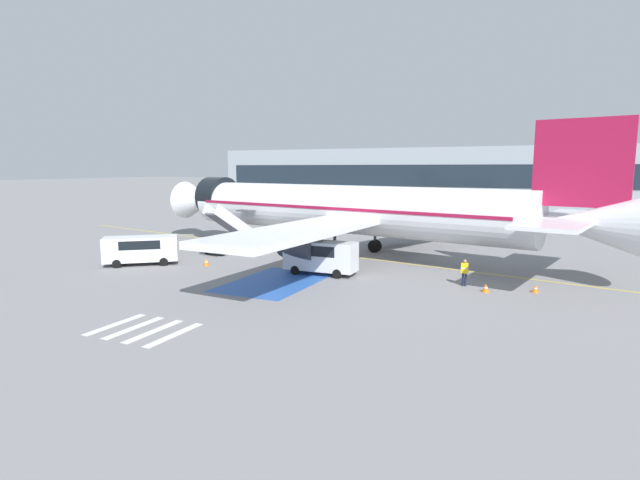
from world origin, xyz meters
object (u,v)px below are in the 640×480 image
(service_van_2, at_px, (320,255))
(traffic_cone_0, at_px, (535,288))
(airliner, at_px, (347,210))
(ground_crew_0, at_px, (465,271))
(traffic_cone_1, at_px, (486,288))
(ground_crew_1, at_px, (316,247))
(fuel_tanker, at_px, (458,215))
(terminal_building, at_px, (495,179))
(service_van_1, at_px, (141,248))
(boarding_stairs_forward, at_px, (229,241))
(traffic_cone_2, at_px, (206,262))

(service_van_2, height_order, traffic_cone_0, service_van_2)
(airliner, bearing_deg, service_van_2, -160.15)
(ground_crew_0, height_order, traffic_cone_1, ground_crew_0)
(ground_crew_1, bearing_deg, ground_crew_0, -150.08)
(ground_crew_0, height_order, traffic_cone_0, ground_crew_0)
(fuel_tanker, relative_size, terminal_building, 0.09)
(service_van_1, relative_size, traffic_cone_1, 10.76)
(boarding_stairs_forward, distance_m, traffic_cone_1, 23.17)
(service_van_2, xyz_separation_m, traffic_cone_2, (-9.31, -0.83, -1.12))
(service_van_2, distance_m, terminal_building, 63.70)
(traffic_cone_1, height_order, terminal_building, terminal_building)
(fuel_tanker, relative_size, traffic_cone_2, 17.65)
(ground_crew_1, bearing_deg, fuel_tanker, -57.88)
(boarding_stairs_forward, bearing_deg, traffic_cone_2, -59.75)
(boarding_stairs_forward, relative_size, terminal_building, 0.05)
(service_van_2, height_order, ground_crew_0, service_van_2)
(traffic_cone_2, bearing_deg, service_van_2, 5.10)
(fuel_tanker, bearing_deg, service_van_2, -105.69)
(service_van_1, xyz_separation_m, traffic_cone_1, (25.35, 2.18, -1.05))
(traffic_cone_2, height_order, terminal_building, terminal_building)
(boarding_stairs_forward, bearing_deg, service_van_2, -12.42)
(airliner, height_order, terminal_building, terminal_building)
(ground_crew_0, xyz_separation_m, traffic_cone_1, (1.44, -1.08, -0.73))
(traffic_cone_0, height_order, terminal_building, terminal_building)
(traffic_cone_1, bearing_deg, airliner, 146.86)
(fuel_tanker, xyz_separation_m, traffic_cone_0, (9.46, -28.85, -1.63))
(airliner, distance_m, ground_crew_0, 13.24)
(boarding_stairs_forward, xyz_separation_m, traffic_cone_0, (25.23, -4.29, -0.81))
(traffic_cone_1, bearing_deg, terminal_building, 95.53)
(airliner, xyz_separation_m, traffic_cone_2, (-8.22, -8.43, -3.68))
(traffic_cone_0, relative_size, terminal_building, 0.00)
(airliner, xyz_separation_m, boarding_stairs_forward, (-10.19, -2.56, -2.90))
(airliner, relative_size, service_van_2, 8.26)
(boarding_stairs_forward, relative_size, traffic_cone_2, 10.23)
(ground_crew_0, distance_m, traffic_cone_0, 4.24)
(service_van_2, bearing_deg, service_van_1, 99.09)
(airliner, relative_size, traffic_cone_1, 82.50)
(traffic_cone_2, bearing_deg, traffic_cone_1, 1.11)
(airliner, distance_m, terminal_building, 56.12)
(traffic_cone_2, bearing_deg, fuel_tanker, 65.61)
(airliner, bearing_deg, terminal_building, 5.39)
(service_van_1, relative_size, traffic_cone_2, 10.28)
(terminal_building, bearing_deg, airliner, -96.28)
(service_van_2, xyz_separation_m, ground_crew_1, (-2.57, 4.66, -0.32))
(service_van_2, distance_m, traffic_cone_0, 14.01)
(traffic_cone_2, bearing_deg, boarding_stairs_forward, 108.58)
(traffic_cone_2, bearing_deg, ground_crew_1, 39.16)
(airliner, relative_size, service_van_1, 7.67)
(boarding_stairs_forward, distance_m, ground_crew_1, 8.72)
(ground_crew_1, bearing_deg, traffic_cone_2, 87.10)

